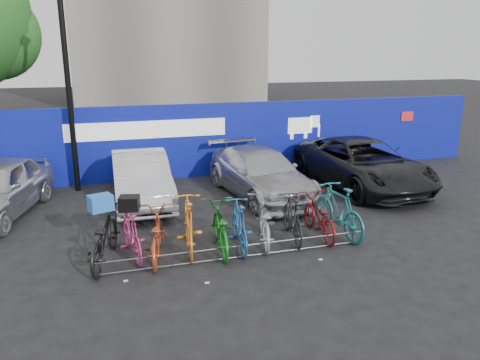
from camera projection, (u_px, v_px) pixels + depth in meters
name	position (u px, v px, depth m)	size (l,w,h in m)	color
ground	(229.00, 248.00, 9.93)	(100.00, 100.00, 0.00)	black
hoarding	(180.00, 141.00, 15.15)	(22.00, 0.18, 2.40)	#0B189C
lamppost	(68.00, 79.00, 13.15)	(0.25, 0.50, 6.11)	black
bike_rack	(237.00, 252.00, 9.33)	(5.60, 0.03, 0.30)	#595B60
car_1	(141.00, 178.00, 12.73)	(1.45, 4.15, 1.37)	silver
car_2	(260.00, 173.00, 13.37)	(1.86, 4.59, 1.33)	#ACACB1
car_3	(362.00, 164.00, 14.20)	(2.41, 5.23, 1.45)	black
bike_0	(103.00, 237.00, 9.11)	(0.72, 2.05, 1.08)	black
bike_1	(131.00, 234.00, 9.36)	(0.47, 1.67, 1.00)	#C53777
bike_2	(156.00, 235.00, 9.31)	(0.65, 1.88, 0.99)	#A94121
bike_3	(189.00, 224.00, 9.67)	(0.54, 1.91, 1.15)	orange
bike_4	(220.00, 228.00, 9.69)	(0.66, 1.89, 1.00)	#176C1D
bike_5	(239.00, 225.00, 9.77)	(0.49, 1.73, 1.04)	#245B9D
bike_6	(264.00, 221.00, 10.08)	(0.65, 1.86, 0.98)	#94969C
bike_7	(293.00, 218.00, 10.23)	(0.48, 1.70, 1.02)	black
bike_8	(319.00, 217.00, 10.43)	(0.62, 1.77, 0.93)	maroon
bike_9	(339.00, 210.00, 10.48)	(0.55, 1.96, 1.18)	#1E7478
cargo_crate	(101.00, 203.00, 8.93)	(0.43, 0.33, 0.31)	blue
cargo_topcase	(129.00, 203.00, 9.19)	(0.38, 0.34, 0.28)	black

